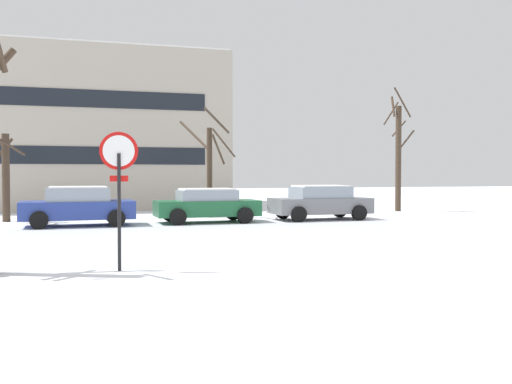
{
  "coord_description": "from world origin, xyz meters",
  "views": [
    {
      "loc": [
        -2.1,
        -13.09,
        1.95
      ],
      "look_at": [
        3.46,
        5.63,
        1.33
      ],
      "focal_mm": 40.38,
      "sensor_mm": 36.0,
      "label": 1
    }
  ],
  "objects_px": {
    "parked_car_green": "(207,205)",
    "parked_car_gray": "(320,202)",
    "parked_car_blue": "(78,206)",
    "stop_sign": "(119,174)"
  },
  "relations": [
    {
      "from": "parked_car_gray",
      "to": "parked_car_blue",
      "type": "bearing_deg",
      "value": -179.14
    },
    {
      "from": "parked_car_green",
      "to": "parked_car_gray",
      "type": "relative_size",
      "value": 0.98
    },
    {
      "from": "parked_car_green",
      "to": "parked_car_gray",
      "type": "bearing_deg",
      "value": 0.7
    },
    {
      "from": "stop_sign",
      "to": "parked_car_green",
      "type": "bearing_deg",
      "value": 69.58
    },
    {
      "from": "parked_car_blue",
      "to": "parked_car_green",
      "type": "height_order",
      "value": "parked_car_blue"
    },
    {
      "from": "stop_sign",
      "to": "parked_car_gray",
      "type": "relative_size",
      "value": 0.66
    },
    {
      "from": "parked_car_blue",
      "to": "parked_car_green",
      "type": "relative_size",
      "value": 1.0
    },
    {
      "from": "parked_car_blue",
      "to": "parked_car_gray",
      "type": "xyz_separation_m",
      "value": [
        9.81,
        0.15,
        -0.01
      ]
    },
    {
      "from": "parked_car_green",
      "to": "parked_car_gray",
      "type": "distance_m",
      "value": 4.91
    },
    {
      "from": "stop_sign",
      "to": "parked_car_blue",
      "type": "bearing_deg",
      "value": 94.92
    }
  ]
}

